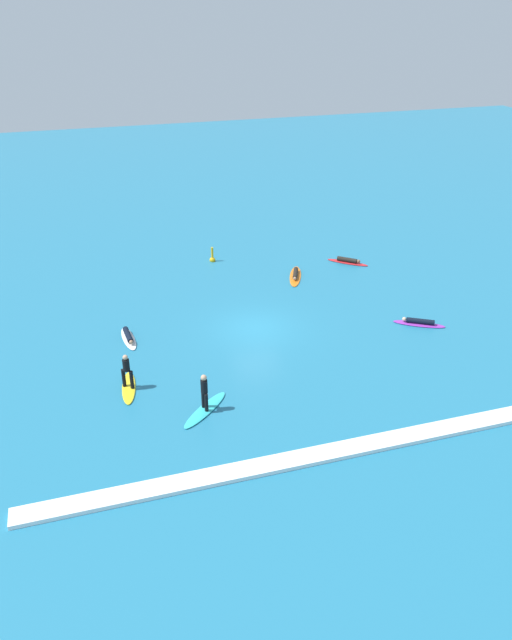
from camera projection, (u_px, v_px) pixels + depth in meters
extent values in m
plane|color=teal|center=(256.00, 328.00, 33.24)|extent=(120.00, 120.00, 0.00)
ellipsoid|color=#33C6CC|center=(205.00, 410.00, 26.65)|extent=(2.64, 2.55, 0.10)
cylinder|color=black|center=(206.00, 403.00, 26.30)|extent=(0.23, 0.23, 0.85)
cylinder|color=black|center=(203.00, 399.00, 26.54)|extent=(0.23, 0.23, 0.85)
cylinder|color=black|center=(204.00, 386.00, 26.08)|extent=(0.42, 0.42, 0.63)
sphere|color=tan|center=(204.00, 378.00, 25.87)|extent=(0.36, 0.36, 0.26)
ellipsoid|color=white|center=(129.00, 339.00, 32.15)|extent=(0.81, 2.61, 0.09)
cylinder|color=black|center=(128.00, 335.00, 32.10)|extent=(0.41, 1.47, 0.29)
sphere|color=#A37556|center=(131.00, 342.00, 31.41)|extent=(0.22, 0.22, 0.21)
ellipsoid|color=yellow|center=(129.00, 388.00, 28.14)|extent=(0.95, 2.73, 0.09)
cylinder|color=black|center=(124.00, 378.00, 27.98)|extent=(0.19, 0.19, 0.89)
cylinder|color=black|center=(132.00, 380.00, 27.84)|extent=(0.19, 0.19, 0.89)
cylinder|color=black|center=(126.00, 365.00, 27.57)|extent=(0.35, 0.35, 0.58)
sphere|color=tan|center=(125.00, 357.00, 27.38)|extent=(0.26, 0.26, 0.24)
ellipsoid|color=orange|center=(295.00, 276.00, 39.24)|extent=(1.90, 3.23, 0.07)
cylinder|color=black|center=(295.00, 273.00, 39.20)|extent=(0.82, 1.44, 0.29)
sphere|color=#A37556|center=(295.00, 278.00, 38.46)|extent=(0.29, 0.29, 0.22)
ellipsoid|color=purple|center=(419.00, 324.00, 33.57)|extent=(2.71, 1.96, 0.08)
cylinder|color=black|center=(420.00, 321.00, 33.48)|extent=(1.43, 1.01, 0.28)
sphere|color=beige|center=(404.00, 319.00, 33.65)|extent=(0.31, 0.31, 0.22)
ellipsoid|color=red|center=(348.00, 262.00, 41.26)|extent=(2.48, 2.27, 0.08)
cylinder|color=black|center=(347.00, 260.00, 41.19)|extent=(1.20, 1.10, 0.30)
sphere|color=brown|center=(359.00, 261.00, 40.89)|extent=(0.33, 0.33, 0.23)
sphere|color=yellow|center=(212.00, 260.00, 41.49)|extent=(0.39, 0.39, 0.39)
cylinder|color=yellow|center=(212.00, 254.00, 41.30)|extent=(0.15, 0.15, 1.00)
cube|color=white|center=(335.00, 452.00, 24.15)|extent=(24.25, 0.90, 0.18)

